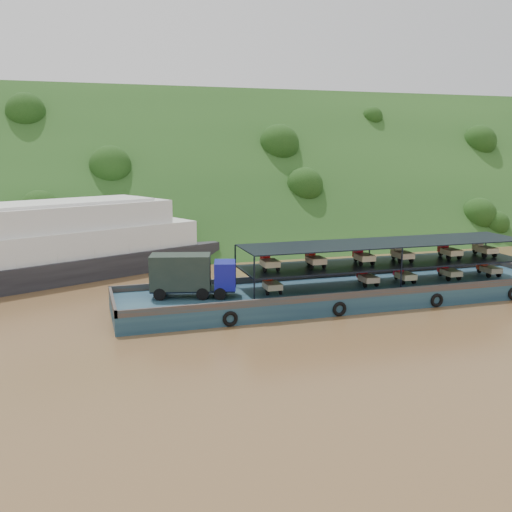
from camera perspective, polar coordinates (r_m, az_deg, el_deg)
name	(u,v)px	position (r m, az deg, el deg)	size (l,w,h in m)	color
ground	(292,302)	(44.59, 3.61, -4.59)	(160.00, 160.00, 0.00)	brown
hillside	(199,236)	(78.60, -5.73, 2.03)	(140.00, 28.00, 28.00)	#1A3A15
cargo_barge	(336,289)	(44.50, 7.96, -3.27)	(35.00, 7.18, 4.54)	#122A40
passenger_ferry	(40,246)	(55.21, -20.82, 0.91)	(35.02, 22.26, 7.00)	black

